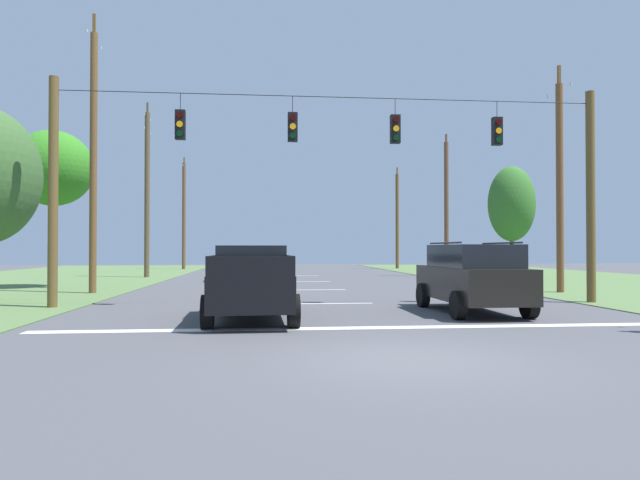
{
  "coord_description": "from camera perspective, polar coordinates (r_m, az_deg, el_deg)",
  "views": [
    {
      "loc": [
        -2.4,
        -9.43,
        1.86
      ],
      "look_at": [
        -0.79,
        7.35,
        2.12
      ],
      "focal_mm": 31.99,
      "sensor_mm": 36.0,
      "label": 1
    }
  ],
  "objects": [
    {
      "name": "utility_pole_far_left",
      "position": [
        25.73,
        -21.73,
        7.59
      ],
      "size": [
        0.3,
        2.0,
        11.68
      ],
      "color": "brown",
      "rests_on": "ground"
    },
    {
      "name": "lane_dash_1",
      "position": [
        25.95,
        -0.17,
        -4.99
      ],
      "size": [
        2.5,
        0.15,
        0.01
      ],
      "primitive_type": "cube",
      "rotation": [
        0.0,
        0.0,
        1.57
      ],
      "color": "white",
      "rests_on": "ground"
    },
    {
      "name": "distant_car_oncoming",
      "position": [
        24.69,
        -5.43,
        -3.37
      ],
      "size": [
        2.05,
        4.31,
        1.52
      ],
      "color": "silver",
      "rests_on": "ground"
    },
    {
      "name": "overhead_signal_span",
      "position": [
        18.88,
        1.6,
        5.9
      ],
      "size": [
        18.12,
        0.31,
        7.31
      ],
      "color": "brown",
      "rests_on": "ground"
    },
    {
      "name": "tree_roadside_left",
      "position": [
        40.18,
        18.61,
        3.43
      ],
      "size": [
        3.08,
        3.08,
        7.38
      ],
      "color": "brown",
      "rests_on": "ground"
    },
    {
      "name": "suv_black",
      "position": [
        17.25,
        14.93,
        -3.52
      ],
      "size": [
        2.25,
        4.82,
        2.05
      ],
      "color": "black",
      "rests_on": "ground"
    },
    {
      "name": "utility_pole_far_right",
      "position": [
        39.79,
        12.53,
        3.24
      ],
      "size": [
        0.31,
        1.59,
        9.7
      ],
      "color": "brown",
      "rests_on": "ground"
    },
    {
      "name": "utility_pole_mid_right",
      "position": [
        26.26,
        22.86,
        5.19
      ],
      "size": [
        0.3,
        1.97,
        9.66
      ],
      "color": "brown",
      "rests_on": "ground"
    },
    {
      "name": "stop_bar_stripe",
      "position": [
        13.59,
        4.79,
        -8.74
      ],
      "size": [
        15.51,
        0.45,
        0.01
      ],
      "primitive_type": "cube",
      "color": "white",
      "rests_on": "ground"
    },
    {
      "name": "utility_pole_near_left",
      "position": [
        54.14,
        7.73,
        2.12
      ],
      "size": [
        0.32,
        1.75,
        9.56
      ],
      "color": "brown",
      "rests_on": "ground"
    },
    {
      "name": "lane_dash_0",
      "position": [
        19.49,
        1.62,
        -6.36
      ],
      "size": [
        2.5,
        0.15,
        0.01
      ],
      "primitive_type": "cube",
      "rotation": [
        0.0,
        0.0,
        1.57
      ],
      "color": "white",
      "rests_on": "ground"
    },
    {
      "name": "lane_dash_3",
      "position": [
        39.44,
        -1.99,
        -3.59
      ],
      "size": [
        2.5,
        0.15,
        0.01
      ],
      "primitive_type": "cube",
      "rotation": [
        0.0,
        0.0,
        1.57
      ],
      "color": "white",
      "rests_on": "ground"
    },
    {
      "name": "pickup_truck",
      "position": [
        15.37,
        -6.89,
        -4.22
      ],
      "size": [
        2.37,
        5.44,
        1.95
      ],
      "color": "black",
      "rests_on": "ground"
    },
    {
      "name": "lane_dash_2",
      "position": [
        32.37,
        -1.23,
        -4.18
      ],
      "size": [
        2.5,
        0.15,
        0.01
      ],
      "primitive_type": "cube",
      "rotation": [
        0.0,
        0.0,
        1.57
      ],
      "color": "white",
      "rests_on": "ground"
    },
    {
      "name": "distant_car_crossing_white",
      "position": [
        33.14,
        -7.1,
        -2.74
      ],
      "size": [
        4.43,
        2.28,
        1.52
      ],
      "color": "silver",
      "rests_on": "ground"
    },
    {
      "name": "utility_pole_distant_right",
      "position": [
        38.75,
        -16.91,
        4.69
      ],
      "size": [
        0.33,
        1.92,
        11.39
      ],
      "color": "brown",
      "rests_on": "ground"
    },
    {
      "name": "tree_roadside_right",
      "position": [
        29.92,
        -25.17,
        6.44
      ],
      "size": [
        3.71,
        3.71,
        7.46
      ],
      "color": "brown",
      "rests_on": "ground"
    },
    {
      "name": "ground_plane",
      "position": [
        9.9,
        8.82,
        -11.71
      ],
      "size": [
        120.0,
        120.0,
        0.0
      ],
      "primitive_type": "plane",
      "color": "#47474C"
    },
    {
      "name": "utility_pole_distant_left",
      "position": [
        53.13,
        -13.46,
        2.46
      ],
      "size": [
        0.32,
        1.57,
        10.17
      ],
      "color": "brown",
      "rests_on": "ground"
    }
  ]
}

